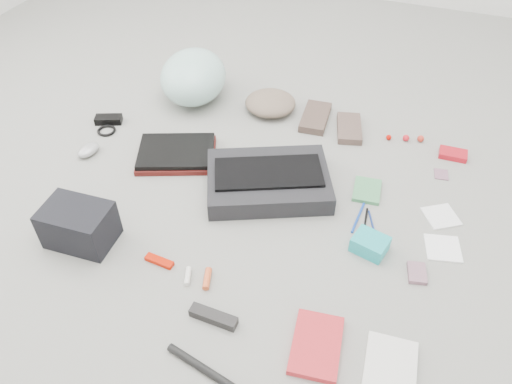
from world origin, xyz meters
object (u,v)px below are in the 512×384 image
(messenger_bag, at_px, (268,181))
(accordion_wallet, at_px, (370,244))
(bike_helmet, at_px, (193,77))
(laptop, at_px, (176,151))
(camera_bag, at_px, (79,225))
(book_red, at_px, (316,345))

(messenger_bag, distance_m, accordion_wallet, 0.45)
(messenger_bag, height_order, accordion_wallet, messenger_bag)
(bike_helmet, bearing_deg, accordion_wallet, -47.95)
(bike_helmet, distance_m, accordion_wallet, 1.14)
(laptop, xyz_separation_m, camera_bag, (-0.10, -0.51, 0.04))
(bike_helmet, distance_m, book_red, 1.37)
(messenger_bag, distance_m, book_red, 0.67)
(laptop, bearing_deg, messenger_bag, -27.93)
(bike_helmet, bearing_deg, laptop, -87.90)
(laptop, bearing_deg, bike_helmet, 84.41)
(messenger_bag, bearing_deg, camera_bag, -161.61)
(messenger_bag, xyz_separation_m, laptop, (-0.41, 0.05, -0.01))
(bike_helmet, height_order, book_red, bike_helmet)
(laptop, distance_m, bike_helmet, 0.45)
(accordion_wallet, bearing_deg, bike_helmet, 159.98)
(bike_helmet, relative_size, accordion_wallet, 3.32)
(book_red, distance_m, accordion_wallet, 0.41)
(laptop, bearing_deg, camera_bag, -122.24)
(book_red, xyz_separation_m, accordion_wallet, (0.07, 0.41, 0.02))
(laptop, relative_size, camera_bag, 1.36)
(messenger_bag, relative_size, bike_helmet, 1.22)
(bike_helmet, xyz_separation_m, camera_bag, (0.02, -0.93, -0.04))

